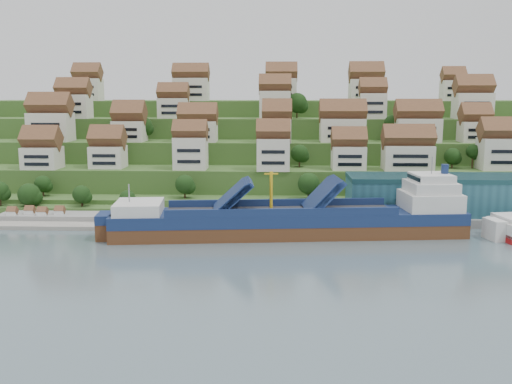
{
  "coord_description": "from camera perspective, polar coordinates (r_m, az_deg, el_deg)",
  "views": [
    {
      "loc": [
        3.62,
        -132.93,
        32.68
      ],
      "look_at": [
        -2.48,
        14.0,
        8.0
      ],
      "focal_mm": 40.0,
      "sensor_mm": 36.0,
      "label": 1
    }
  ],
  "objects": [
    {
      "name": "quay",
      "position": [
        152.15,
        8.51,
        -2.56
      ],
      "size": [
        180.0,
        14.0,
        2.2
      ],
      "primitive_type": "cube",
      "color": "gray",
      "rests_on": "ground"
    },
    {
      "name": "hillside_trees",
      "position": [
        178.02,
        -3.29,
        4.2
      ],
      "size": [
        140.89,
        60.86,
        31.04
      ],
      "color": "#1A3A13",
      "rests_on": "ground"
    },
    {
      "name": "pebble_beach",
      "position": [
        160.74,
        -20.24,
        -2.62
      ],
      "size": [
        45.0,
        20.0,
        1.0
      ],
      "primitive_type": "cube",
      "color": "gray",
      "rests_on": "ground"
    },
    {
      "name": "flagpole",
      "position": [
        145.96,
        8.04,
        -0.75
      ],
      "size": [
        1.28,
        0.16,
        8.0
      ],
      "color": "gray",
      "rests_on": "quay"
    },
    {
      "name": "ground",
      "position": [
        136.94,
        0.8,
        -4.28
      ],
      "size": [
        300.0,
        300.0,
        0.0
      ],
      "primitive_type": "plane",
      "color": "slate",
      "rests_on": "ground"
    },
    {
      "name": "hillside",
      "position": [
        237.54,
        1.5,
        4.2
      ],
      "size": [
        260.0,
        128.0,
        31.0
      ],
      "color": "#2D4C1E",
      "rests_on": "ground"
    },
    {
      "name": "hillside_village",
      "position": [
        193.34,
        1.73,
        7.03
      ],
      "size": [
        155.84,
        65.45,
        28.56
      ],
      "color": "silver",
      "rests_on": "ground"
    },
    {
      "name": "warehouse",
      "position": [
        159.59,
        19.99,
        -0.24
      ],
      "size": [
        60.0,
        15.0,
        10.0
      ],
      "primitive_type": "cube",
      "color": "#275C6B",
      "rests_on": "quay"
    },
    {
      "name": "cargo_ship",
      "position": [
        135.76,
        4.28,
        -2.92
      ],
      "size": [
        83.86,
        21.59,
        18.46
      ],
      "rotation": [
        0.0,
        0.0,
        0.11
      ],
      "color": "#56311A",
      "rests_on": "ground"
    },
    {
      "name": "beach_huts",
      "position": [
        160.08,
        -21.11,
        -2.13
      ],
      "size": [
        14.4,
        3.7,
        2.2
      ],
      "color": "white",
      "rests_on": "pebble_beach"
    }
  ]
}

